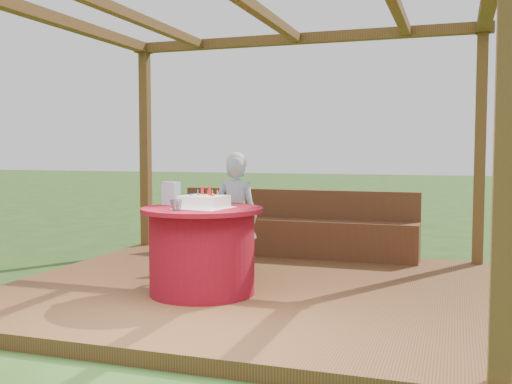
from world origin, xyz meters
TOP-DOWN VIEW (x-y plane):
  - ground at (0.00, 0.00)m, footprint 60.00×60.00m
  - deck at (0.00, 0.00)m, footprint 4.50×4.00m
  - pergola at (0.00, 0.00)m, footprint 4.50×4.00m
  - bench at (0.00, 1.72)m, footprint 3.00×0.42m
  - table at (-0.28, -0.45)m, footprint 1.09×1.09m
  - chair at (-0.48, 0.68)m, footprint 0.50×0.50m
  - elderly_woman at (-0.26, 0.39)m, footprint 0.45×0.30m
  - birthday_cake at (-0.23, -0.50)m, footprint 0.49×0.49m
  - gift_bag at (-0.66, -0.30)m, footprint 0.17×0.13m
  - drinking_glass at (-0.36, -0.80)m, footprint 0.14×0.14m

SIDE VIEW (x-z plane):
  - ground at x=0.00m, z-range 0.00..0.00m
  - deck at x=0.00m, z-range 0.00..0.12m
  - bench at x=0.00m, z-range -0.02..0.79m
  - table at x=-0.28m, z-range 0.13..0.91m
  - chair at x=-0.48m, z-range 0.15..0.99m
  - elderly_woman at x=-0.26m, z-range 0.13..1.40m
  - drinking_glass at x=-0.36m, z-range 0.90..1.00m
  - birthday_cake at x=-0.23m, z-range 0.86..1.05m
  - gift_bag at x=-0.66m, z-range 0.90..1.12m
  - pergola at x=0.00m, z-range 1.05..3.77m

